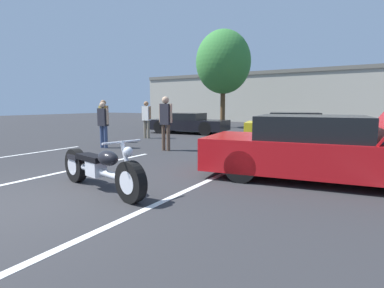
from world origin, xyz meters
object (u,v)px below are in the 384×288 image
object	(u,v)px
motorcycle	(100,169)
spectator_near_motorcycle	(166,118)
parked_car_left_row	(188,123)
parked_car_right_row	(297,127)
spectator_by_show_car	(104,117)
spectator_midground	(146,116)
spectator_far_lot	(103,121)
show_car_hood_open	(320,149)
tree_background	(223,62)

from	to	relation	value
motorcycle	spectator_near_motorcycle	bearing A→B (deg)	124.47
parked_car_left_row	parked_car_right_row	bearing A→B (deg)	-8.14
spectator_by_show_car	spectator_midground	distance (m)	2.11
parked_car_left_row	spectator_far_lot	world-z (taller)	spectator_far_lot
spectator_by_show_car	show_car_hood_open	bearing A→B (deg)	-13.72
spectator_far_lot	parked_car_right_row	bearing A→B (deg)	48.37
tree_background	motorcycle	distance (m)	15.95
tree_background	parked_car_left_row	world-z (taller)	tree_background
motorcycle	spectator_by_show_car	size ratio (longest dim) A/B	1.46
motorcycle	spectator_far_lot	xyz separation A→B (m)	(-4.08, 3.83, 0.56)
spectator_midground	spectator_far_lot	distance (m)	3.30
parked_car_right_row	spectator_far_lot	world-z (taller)	spectator_far_lot
parked_car_right_row	spectator_near_motorcycle	bearing A→B (deg)	-134.04
tree_background	spectator_midground	xyz separation A→B (m)	(-0.19, -7.72, -3.31)
motorcycle	parked_car_left_row	xyz separation A→B (m)	(-4.46, 10.09, 0.14)
spectator_far_lot	tree_background	bearing A→B (deg)	92.66
show_car_hood_open	spectator_midground	world-z (taller)	show_car_hood_open
tree_background	motorcycle	xyz separation A→B (m)	(4.59, -14.77, -3.92)
tree_background	spectator_midground	bearing A→B (deg)	-91.41
tree_background	parked_car_right_row	xyz separation A→B (m)	(5.92, -4.85, -3.75)
motorcycle	parked_car_right_row	bearing A→B (deg)	94.95
tree_background	spectator_near_motorcycle	world-z (taller)	tree_background
spectator_far_lot	show_car_hood_open	bearing A→B (deg)	-7.11
show_car_hood_open	parked_car_left_row	world-z (taller)	show_car_hood_open
show_car_hood_open	spectator_near_motorcycle	size ratio (longest dim) A/B	2.70
parked_car_left_row	spectator_midground	bearing A→B (deg)	-102.38
tree_background	spectator_far_lot	xyz separation A→B (m)	(0.51, -10.94, -3.36)
tree_background	spectator_by_show_car	size ratio (longest dim) A/B	3.71
parked_car_left_row	spectator_near_motorcycle	world-z (taller)	spectator_near_motorcycle
parked_car_right_row	spectator_far_lot	size ratio (longest dim) A/B	2.96
tree_background	spectator_by_show_car	xyz separation A→B (m)	(-0.75, -9.76, -3.29)
show_car_hood_open	motorcycle	bearing A→B (deg)	-146.60
motorcycle	show_car_hood_open	bearing A→B (deg)	54.45
motorcycle	parked_car_left_row	world-z (taller)	parked_car_left_row
tree_background	spectator_near_motorcycle	xyz separation A→B (m)	(2.79, -10.30, -3.23)
spectator_midground	spectator_far_lot	world-z (taller)	spectator_midground
parked_car_right_row	spectator_midground	bearing A→B (deg)	-169.10
parked_car_left_row	spectator_near_motorcycle	bearing A→B (deg)	-71.05
spectator_near_motorcycle	spectator_midground	xyz separation A→B (m)	(-2.98, 2.58, -0.08)
parked_car_right_row	spectator_by_show_car	world-z (taller)	spectator_by_show_car
spectator_by_show_car	tree_background	bearing A→B (deg)	85.62
spectator_near_motorcycle	spectator_midground	world-z (taller)	spectator_near_motorcycle
motorcycle	show_car_hood_open	xyz separation A→B (m)	(3.25, 2.92, 0.24)
parked_car_left_row	spectator_midground	distance (m)	3.10
parked_car_left_row	spectator_far_lot	bearing A→B (deg)	-92.91
show_car_hood_open	spectator_by_show_car	bearing A→B (deg)	157.81
parked_car_right_row	parked_car_left_row	world-z (taller)	parked_car_right_row
tree_background	parked_car_right_row	size ratio (longest dim) A/B	1.33
motorcycle	show_car_hood_open	size ratio (longest dim) A/B	0.52
tree_background	show_car_hood_open	world-z (taller)	tree_background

